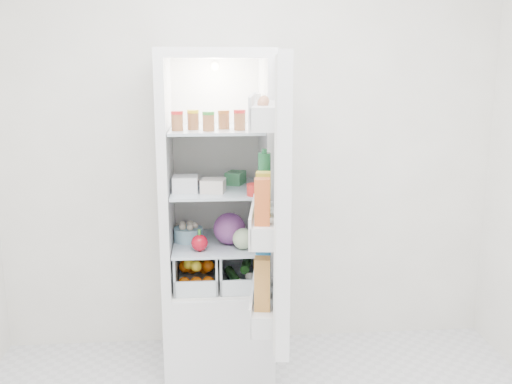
{
  "coord_description": "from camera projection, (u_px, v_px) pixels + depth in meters",
  "views": [
    {
      "loc": [
        -0.23,
        -1.89,
        1.71
      ],
      "look_at": [
        -0.0,
        0.95,
        1.08
      ],
      "focal_mm": 40.0,
      "sensor_mm": 36.0,
      "label": 1
    }
  ],
  "objects": [
    {
      "name": "shelf_top",
      "position": [
        216.0,
        129.0,
        3.07
      ],
      "size": [
        0.49,
        0.53,
        0.02
      ],
      "primitive_type": "cube",
      "color": "silver",
      "rests_on": "refrigerator"
    },
    {
      "name": "fridge_door",
      "position": [
        277.0,
        205.0,
        2.59
      ],
      "size": [
        0.24,
        0.6,
        1.3
      ],
      "rotation": [
        0.0,
        0.0,
        1.45
      ],
      "color": "white",
      "rests_on": "refrigerator"
    },
    {
      "name": "shelf_low",
      "position": [
        218.0,
        243.0,
        3.2
      ],
      "size": [
        0.49,
        0.53,
        0.01
      ],
      "primitive_type": "cube",
      "color": "silver",
      "rests_on": "refrigerator"
    },
    {
      "name": "crisper_right",
      "position": [
        240.0,
        264.0,
        3.24
      ],
      "size": [
        0.23,
        0.46,
        0.22
      ],
      "primitive_type": null,
      "color": "silver",
      "rests_on": "refrigerator"
    },
    {
      "name": "mushroom_bowl",
      "position": [
        188.0,
        234.0,
        3.21
      ],
      "size": [
        0.19,
        0.19,
        0.08
      ],
      "primitive_type": "cylinder",
      "rotation": [
        0.0,
        0.0,
        -0.21
      ],
      "color": "#93C7DC",
      "rests_on": "shelf_low"
    },
    {
      "name": "bell_pepper",
      "position": [
        200.0,
        243.0,
        3.03
      ],
      "size": [
        0.09,
        0.09,
        0.09
      ],
      "primitive_type": "sphere",
      "color": "#B70B1D",
      "rests_on": "shelf_low"
    },
    {
      "name": "salad_bag",
      "position": [
        243.0,
        239.0,
        3.06
      ],
      "size": [
        0.11,
        0.11,
        0.11
      ],
      "primitive_type": "sphere",
      "color": "#ACC594",
      "rests_on": "shelf_low"
    },
    {
      "name": "refrigerator",
      "position": [
        218.0,
        252.0,
        3.28
      ],
      "size": [
        0.6,
        0.6,
        1.8
      ],
      "color": "white",
      "rests_on": "ground"
    },
    {
      "name": "veg_pile",
      "position": [
        241.0,
        272.0,
        3.25
      ],
      "size": [
        0.16,
        0.3,
        0.1
      ],
      "color": "#20511B",
      "rests_on": "refrigerator"
    },
    {
      "name": "room_walls",
      "position": [
        280.0,
        103.0,
        1.88
      ],
      "size": [
        3.02,
        3.02,
        2.61
      ],
      "color": "silver",
      "rests_on": "ground"
    },
    {
      "name": "tin_red",
      "position": [
        255.0,
        190.0,
        2.94
      ],
      "size": [
        0.1,
        0.1,
        0.06
      ],
      "primitive_type": "cylinder",
      "rotation": [
        0.0,
        0.0,
        -0.18
      ],
      "color": "red",
      "rests_on": "shelf_mid"
    },
    {
      "name": "shelf_mid",
      "position": [
        217.0,
        189.0,
        3.14
      ],
      "size": [
        0.49,
        0.53,
        0.02
      ],
      "primitive_type": "cube",
      "color": "silver",
      "rests_on": "refrigerator"
    },
    {
      "name": "foil_tray",
      "position": [
        192.0,
        181.0,
        3.21
      ],
      "size": [
        0.17,
        0.15,
        0.04
      ],
      "primitive_type": "cube",
      "rotation": [
        0.0,
        0.0,
        -0.33
      ],
      "color": "silver",
      "rests_on": "shelf_mid"
    },
    {
      "name": "tub_green",
      "position": [
        236.0,
        178.0,
        3.23
      ],
      "size": [
        0.13,
        0.15,
        0.07
      ],
      "primitive_type": "cube",
      "rotation": [
        0.0,
        0.0,
        -0.38
      ],
      "color": "#3A814F",
      "rests_on": "shelf_mid"
    },
    {
      "name": "crisper_left",
      "position": [
        197.0,
        265.0,
        3.22
      ],
      "size": [
        0.23,
        0.46,
        0.22
      ],
      "primitive_type": null,
      "color": "silver",
      "rests_on": "refrigerator"
    },
    {
      "name": "tub_white",
      "position": [
        185.0,
        184.0,
        3.02
      ],
      "size": [
        0.13,
        0.13,
        0.08
      ],
      "primitive_type": "cube",
      "rotation": [
        0.0,
        0.0,
        -0.0
      ],
      "color": "silver",
      "rests_on": "shelf_mid"
    },
    {
      "name": "red_cabbage",
      "position": [
        229.0,
        229.0,
        3.14
      ],
      "size": [
        0.18,
        0.18,
        0.18
      ],
      "primitive_type": "sphere",
      "color": "#521C4E",
      "rests_on": "shelf_low"
    },
    {
      "name": "squeeze_bottle",
      "position": [
        256.0,
        111.0,
        3.05
      ],
      "size": [
        0.06,
        0.06,
        0.18
      ],
      "primitive_type": "cylinder",
      "rotation": [
        0.0,
        0.0,
        0.2
      ],
      "color": "white",
      "rests_on": "shelf_top"
    },
    {
      "name": "citrus_pile",
      "position": [
        197.0,
        271.0,
        3.21
      ],
      "size": [
        0.2,
        0.31,
        0.16
      ],
      "color": "orange",
      "rests_on": "refrigerator"
    },
    {
      "name": "tub_cream",
      "position": [
        213.0,
        186.0,
        3.02
      ],
      "size": [
        0.14,
        0.14,
        0.07
      ],
      "primitive_type": "cube",
      "rotation": [
        0.0,
        0.0,
        -0.18
      ],
      "color": "beige",
      "rests_on": "shelf_mid"
    },
    {
      "name": "condiment_jars",
      "position": [
        209.0,
        122.0,
        2.94
      ],
      "size": [
        0.38,
        0.16,
        0.08
      ],
      "color": "#B21919",
      "rests_on": "shelf_top"
    }
  ]
}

